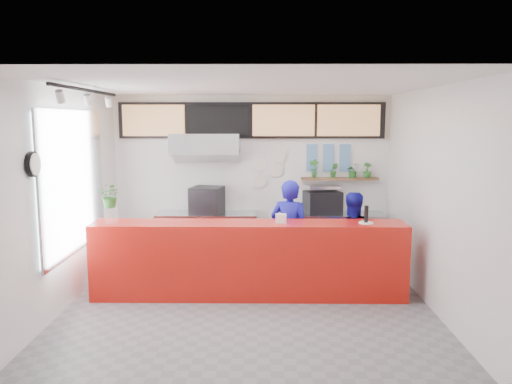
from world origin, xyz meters
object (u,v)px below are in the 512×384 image
at_px(staff_center, 290,233).
at_px(pepper_mill, 366,214).
at_px(service_counter, 249,260).
at_px(panini_oven, 207,200).
at_px(staff_right, 351,240).
at_px(espresso_machine, 323,202).

xyz_separation_m(staff_center, pepper_mill, (1.06, -0.53, 0.40)).
xyz_separation_m(service_counter, pepper_mill, (1.67, -0.03, 0.68)).
bearing_deg(staff_center, panini_oven, -23.99).
xyz_separation_m(panini_oven, pepper_mill, (2.47, -1.83, 0.10)).
height_order(service_counter, pepper_mill, pepper_mill).
bearing_deg(pepper_mill, panini_oven, 143.47).
bearing_deg(service_counter, staff_right, 17.47).
distance_m(service_counter, panini_oven, 2.05).
bearing_deg(espresso_machine, panini_oven, 166.86).
height_order(espresso_machine, pepper_mill, pepper_mill).
relative_size(panini_oven, staff_center, 0.32).
bearing_deg(staff_center, espresso_machine, -98.07).
bearing_deg(pepper_mill, staff_center, 153.57).
height_order(staff_center, staff_right, staff_center).
distance_m(service_counter, pepper_mill, 1.81).
relative_size(service_counter, espresso_machine, 7.30).
distance_m(panini_oven, staff_right, 2.72).
relative_size(staff_right, pepper_mill, 6.17).
xyz_separation_m(service_counter, espresso_machine, (1.27, 1.80, 0.55)).
bearing_deg(staff_right, service_counter, 6.77).
relative_size(service_counter, pepper_mill, 18.85).
height_order(espresso_machine, staff_center, staff_center).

